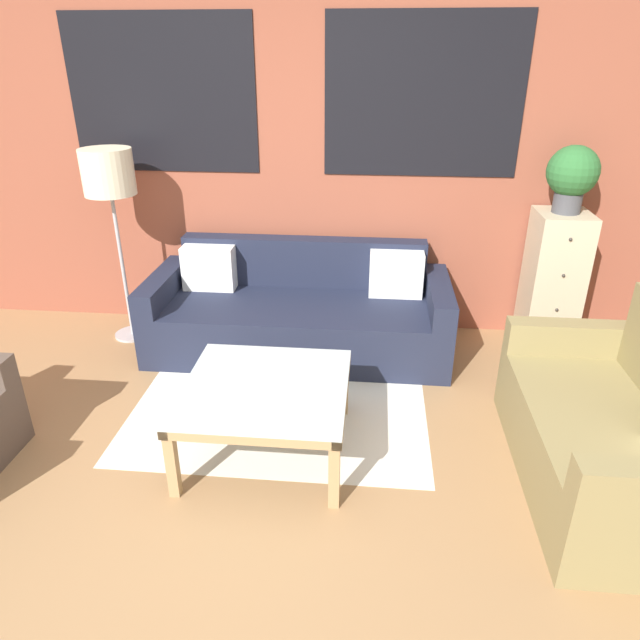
% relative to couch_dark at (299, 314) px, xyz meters
% --- Properties ---
extents(ground_plane, '(16.00, 16.00, 0.00)m').
position_rel_couch_dark_xyz_m(ground_plane, '(-0.10, -1.95, -0.28)').
color(ground_plane, '#9E754C').
extents(wall_back_brick, '(8.40, 0.09, 2.80)m').
position_rel_couch_dark_xyz_m(wall_back_brick, '(-0.10, 0.49, 1.13)').
color(wall_back_brick, brown).
rests_on(wall_back_brick, ground_plane).
extents(rug, '(1.87, 1.65, 0.00)m').
position_rel_couch_dark_xyz_m(rug, '(-0.02, -0.71, -0.27)').
color(rug, silver).
rests_on(rug, ground_plane).
extents(couch_dark, '(2.22, 0.88, 0.78)m').
position_rel_couch_dark_xyz_m(couch_dark, '(0.00, 0.00, 0.00)').
color(couch_dark, '#1E2338').
rests_on(couch_dark, ground_plane).
extents(settee_vintage, '(0.80, 1.46, 0.92)m').
position_rel_couch_dark_xyz_m(settee_vintage, '(1.83, -1.38, 0.03)').
color(settee_vintage, olive).
rests_on(settee_vintage, ground_plane).
extents(coffee_table, '(0.90, 0.90, 0.43)m').
position_rel_couch_dark_xyz_m(coffee_table, '(-0.02, -1.28, 0.09)').
color(coffee_table, silver).
rests_on(coffee_table, ground_plane).
extents(floor_lamp, '(0.37, 0.37, 1.47)m').
position_rel_couch_dark_xyz_m(floor_lamp, '(-1.38, 0.06, 0.97)').
color(floor_lamp, '#B2B2B7').
rests_on(floor_lamp, ground_plane).
extents(drawer_cabinet, '(0.37, 0.43, 1.06)m').
position_rel_couch_dark_xyz_m(drawer_cabinet, '(1.88, 0.20, 0.25)').
color(drawer_cabinet, '#C6B793').
rests_on(drawer_cabinet, ground_plane).
extents(potted_plant, '(0.35, 0.35, 0.46)m').
position_rel_couch_dark_xyz_m(potted_plant, '(1.88, 0.20, 1.05)').
color(potted_plant, '#47474C').
rests_on(potted_plant, drawer_cabinet).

